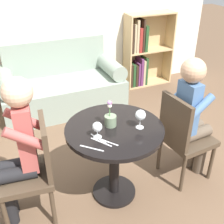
% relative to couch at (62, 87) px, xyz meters
% --- Properties ---
extents(ground_plane, '(16.00, 16.00, 0.00)m').
position_rel_couch_xyz_m(ground_plane, '(0.00, -1.82, -0.31)').
color(ground_plane, brown).
extents(back_wall, '(5.20, 0.05, 2.70)m').
position_rel_couch_xyz_m(back_wall, '(0.00, 0.43, 1.04)').
color(back_wall, silver).
rests_on(back_wall, ground_plane).
extents(round_table, '(0.81, 0.81, 0.73)m').
position_rel_couch_xyz_m(round_table, '(0.00, -1.82, 0.24)').
color(round_table, black).
rests_on(round_table, ground_plane).
extents(couch, '(1.65, 0.80, 0.92)m').
position_rel_couch_xyz_m(couch, '(0.00, 0.00, 0.00)').
color(couch, gray).
rests_on(couch, ground_plane).
extents(bookshelf_right, '(0.78, 0.28, 1.16)m').
position_rel_couch_xyz_m(bookshelf_right, '(1.41, 0.26, 0.23)').
color(bookshelf_right, tan).
rests_on(bookshelf_right, ground_plane).
extents(chair_left, '(0.47, 0.47, 0.90)m').
position_rel_couch_xyz_m(chair_left, '(-0.68, -1.76, 0.18)').
color(chair_left, '#473828').
rests_on(chair_left, ground_plane).
extents(chair_right, '(0.46, 0.46, 0.90)m').
position_rel_couch_xyz_m(chair_right, '(0.68, -1.86, 0.18)').
color(chair_right, '#473828').
rests_on(chair_right, ground_plane).
extents(person_left, '(0.44, 0.37, 1.26)m').
position_rel_couch_xyz_m(person_left, '(-0.76, -1.75, 0.37)').
color(person_left, black).
rests_on(person_left, ground_plane).
extents(person_right, '(0.44, 0.36, 1.23)m').
position_rel_couch_xyz_m(person_right, '(0.76, -1.85, 0.36)').
color(person_right, brown).
rests_on(person_right, ground_plane).
extents(wine_glass_left, '(0.08, 0.08, 0.13)m').
position_rel_couch_xyz_m(wine_glass_left, '(-0.17, -1.89, 0.51)').
color(wine_glass_left, white).
rests_on(wine_glass_left, round_table).
extents(wine_glass_right, '(0.09, 0.09, 0.16)m').
position_rel_couch_xyz_m(wine_glass_right, '(0.19, -1.90, 0.53)').
color(wine_glass_right, white).
rests_on(wine_glass_right, round_table).
extents(flower_vase, '(0.10, 0.10, 0.23)m').
position_rel_couch_xyz_m(flower_vase, '(-0.02, -1.78, 0.49)').
color(flower_vase, gray).
rests_on(flower_vase, round_table).
extents(knife_left_setting, '(0.08, 0.18, 0.00)m').
position_rel_couch_xyz_m(knife_left_setting, '(-0.17, -1.92, 0.42)').
color(knife_left_setting, silver).
rests_on(knife_left_setting, round_table).
extents(fork_left_setting, '(0.14, 0.14, 0.00)m').
position_rel_couch_xyz_m(fork_left_setting, '(-0.26, -2.01, 0.42)').
color(fork_left_setting, silver).
rests_on(fork_left_setting, round_table).
extents(knife_right_setting, '(0.11, 0.17, 0.00)m').
position_rel_couch_xyz_m(knife_right_setting, '(-0.17, -1.96, 0.42)').
color(knife_right_setting, silver).
rests_on(knife_right_setting, round_table).
extents(fork_right_setting, '(0.12, 0.16, 0.00)m').
position_rel_couch_xyz_m(fork_right_setting, '(-0.13, -1.98, 0.42)').
color(fork_right_setting, silver).
rests_on(fork_right_setting, round_table).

